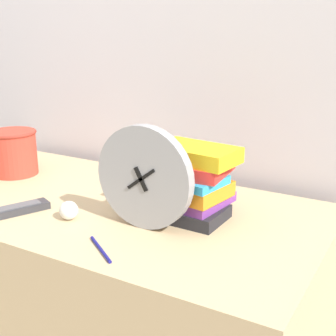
{
  "coord_description": "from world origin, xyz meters",
  "views": [
    {
      "loc": [
        0.83,
        -0.69,
        1.21
      ],
      "look_at": [
        0.25,
        0.31,
        0.86
      ],
      "focal_mm": 50.0,
      "sensor_mm": 36.0,
      "label": 1
    }
  ],
  "objects_px": {
    "tv_remote": "(14,210)",
    "desk_clock": "(144,178)",
    "basket": "(14,151)",
    "pen": "(101,249)",
    "crumpled_paper_ball": "(69,210)",
    "book_stack": "(190,181)"
  },
  "relations": [
    {
      "from": "pen",
      "to": "desk_clock",
      "type": "bearing_deg",
      "value": 84.24
    },
    {
      "from": "desk_clock",
      "to": "basket",
      "type": "xyz_separation_m",
      "value": [
        -0.64,
        0.16,
        -0.05
      ]
    },
    {
      "from": "book_stack",
      "to": "basket",
      "type": "xyz_separation_m",
      "value": [
        -0.71,
        0.03,
        -0.02
      ]
    },
    {
      "from": "book_stack",
      "to": "crumpled_paper_ball",
      "type": "height_order",
      "value": "book_stack"
    },
    {
      "from": "tv_remote",
      "to": "basket",
      "type": "bearing_deg",
      "value": 136.79
    },
    {
      "from": "crumpled_paper_ball",
      "to": "desk_clock",
      "type": "bearing_deg",
      "value": 16.15
    },
    {
      "from": "tv_remote",
      "to": "desk_clock",
      "type": "bearing_deg",
      "value": 16.26
    },
    {
      "from": "basket",
      "to": "pen",
      "type": "xyz_separation_m",
      "value": [
        0.63,
        -0.32,
        -0.08
      ]
    },
    {
      "from": "book_stack",
      "to": "crumpled_paper_ball",
      "type": "bearing_deg",
      "value": -145.53
    },
    {
      "from": "desk_clock",
      "to": "pen",
      "type": "bearing_deg",
      "value": -95.76
    },
    {
      "from": "basket",
      "to": "book_stack",
      "type": "bearing_deg",
      "value": -2.38
    },
    {
      "from": "tv_remote",
      "to": "pen",
      "type": "relative_size",
      "value": 1.66
    },
    {
      "from": "pen",
      "to": "basket",
      "type": "bearing_deg",
      "value": 152.88
    },
    {
      "from": "book_stack",
      "to": "tv_remote",
      "type": "height_order",
      "value": "book_stack"
    },
    {
      "from": "desk_clock",
      "to": "book_stack",
      "type": "xyz_separation_m",
      "value": [
        0.07,
        0.13,
        -0.04
      ]
    },
    {
      "from": "desk_clock",
      "to": "crumpled_paper_ball",
      "type": "relative_size",
      "value": 5.3
    },
    {
      "from": "basket",
      "to": "pen",
      "type": "relative_size",
      "value": 1.4
    },
    {
      "from": "basket",
      "to": "tv_remote",
      "type": "xyz_separation_m",
      "value": [
        0.28,
        -0.26,
        -0.07
      ]
    },
    {
      "from": "crumpled_paper_ball",
      "to": "pen",
      "type": "distance_m",
      "value": 0.22
    },
    {
      "from": "basket",
      "to": "pen",
      "type": "bearing_deg",
      "value": -27.12
    },
    {
      "from": "book_stack",
      "to": "desk_clock",
      "type": "bearing_deg",
      "value": -117.25
    },
    {
      "from": "desk_clock",
      "to": "crumpled_paper_ball",
      "type": "distance_m",
      "value": 0.24
    }
  ]
}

